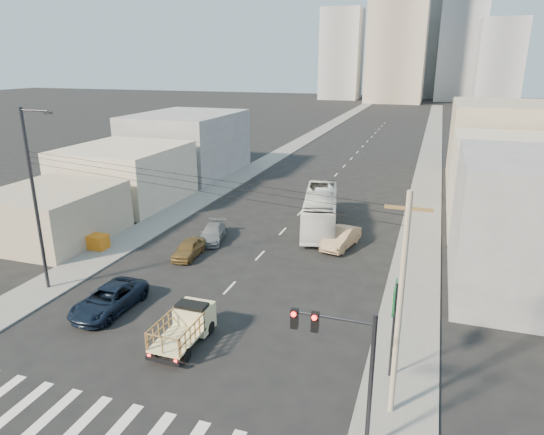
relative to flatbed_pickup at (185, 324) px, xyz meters
The scene contains 28 objects.
ground 1.62m from the flatbed_pickup, 110.08° to the right, with size 420.00×420.00×0.00m, color black.
sidewalk_left 69.95m from the flatbed_pickup, 100.01° to the left, with size 3.50×180.00×0.12m, color slate.
sidewalk_right 69.82m from the flatbed_pickup, 80.65° to the left, with size 3.50×180.00×0.12m, color slate.
crosswalk 7.21m from the flatbed_pickup, 93.13° to the right, with size 18.59×3.80×0.01m.
lane_dashes 51.89m from the flatbed_pickup, 90.45° to the left, with size 0.15×104.00×0.01m.
flatbed_pickup is the anchor object (origin of this frame).
navy_pickup 6.34m from the flatbed_pickup, 164.96° to the left, with size 2.53×5.48×1.52m, color black.
city_bus 21.23m from the flatbed_pickup, 83.28° to the left, with size 2.81×12.00×3.34m, color silver.
sedan_brown 12.27m from the flatbed_pickup, 117.13° to the left, with size 1.61×4.00×1.36m, color brown.
sedan_tan 17.54m from the flatbed_pickup, 72.49° to the left, with size 1.70×4.86×1.60m, color tan.
sedan_grey 15.75m from the flatbed_pickup, 109.99° to the left, with size 1.86×4.58×1.33m, color slate.
traffic_signal 10.86m from the flatbed_pickup, 26.30° to the right, with size 3.23×0.35×6.00m.
green_sign 11.08m from the flatbed_pickup, ahead, with size 0.18×1.60×5.00m.
utility_pole 12.01m from the flatbed_pickup, 10.82° to the right, with size 1.80×0.24×10.00m.
streetlamp_left 13.27m from the flatbed_pickup, 166.28° to the left, with size 2.36×0.25×12.00m.
overhead_wires 7.89m from the flatbed_pickup, 137.06° to the left, with size 23.01×5.02×0.72m.
crate_stack 16.66m from the flatbed_pickup, 143.63° to the left, with size 1.80×1.20×1.14m.
bldg_right_near 22.87m from the flatbed_pickup, 34.72° to the left, with size 10.00×12.00×9.00m, color gray.
bldg_right_mid 33.10m from the flatbed_pickup, 54.62° to the left, with size 11.00×14.00×8.00m, color #B8AD94.
bldg_right_far 47.31m from the flatbed_pickup, 65.45° to the left, with size 12.00×16.00×10.00m, color tan.
bldg_left_near 21.41m from the flatbed_pickup, 149.41° to the left, with size 9.00×10.00×4.40m, color tan.
bldg_left_mid 30.06m from the flatbed_pickup, 130.31° to the left, with size 11.00×12.00×6.00m, color #B8AD94.
bldg_left_far 42.89m from the flatbed_pickup, 117.73° to the left, with size 12.00×16.00×8.00m, color gray.
high_rise_tower 171.39m from the flatbed_pickup, 91.50° to the left, with size 20.00×20.00×60.00m, color gray.
midrise_ne 185.69m from the flatbed_pickup, 84.54° to the left, with size 16.00×16.00×40.00m, color gray.
midrise_nw 181.52m from the flatbed_pickup, 98.40° to the left, with size 15.00×15.00×34.00m, color gray.
midrise_back 200.05m from the flatbed_pickup, 88.39° to the left, with size 18.00×18.00×44.00m, color gray.
midrise_east 167.03m from the flatbed_pickup, 79.76° to the left, with size 14.00×14.00×28.00m, color gray.
Camera 1 is at (12.18, -19.19, 14.59)m, focal length 32.00 mm.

